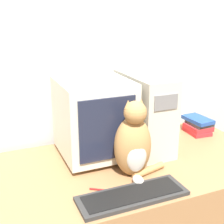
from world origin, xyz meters
name	(u,v)px	position (x,y,z in m)	size (l,w,h in m)	color
wall_back	(92,60)	(0.00, 0.87, 1.25)	(7.00, 0.05, 2.50)	silver
desk	(123,223)	(0.00, 0.40, 0.38)	(1.64, 0.81, 0.76)	#9E7047
crt_monitor	(94,118)	(-0.11, 0.57, 0.98)	(0.37, 0.41, 0.44)	beige
computer_tower	(144,112)	(0.20, 0.56, 0.98)	(0.20, 0.46, 0.44)	beige
keyboard	(132,196)	(-0.10, 0.10, 0.77)	(0.50, 0.17, 0.02)	#2D2D2D
cat	(134,144)	(0.00, 0.28, 0.93)	(0.28, 0.22, 0.40)	#B7844C
book_stack	(198,125)	(0.65, 0.61, 0.81)	(0.15, 0.21, 0.10)	red
pen	(105,190)	(-0.19, 0.20, 0.76)	(0.12, 0.08, 0.01)	maroon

